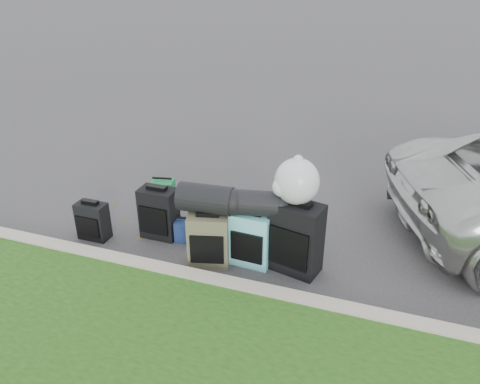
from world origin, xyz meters
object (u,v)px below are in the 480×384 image
(tote_navy, at_px, (186,230))
(tote_green, at_px, (163,192))
(suitcase_large_black_left, at_px, (159,213))
(suitcase_teal, at_px, (251,239))
(suitcase_olive, at_px, (209,240))
(suitcase_large_black_right, at_px, (296,238))
(suitcase_small_black, at_px, (93,221))

(tote_navy, bearing_deg, tote_green, 122.86)
(suitcase_large_black_left, distance_m, suitcase_teal, 1.25)
(suitcase_olive, xyz_separation_m, tote_navy, (-0.45, 0.35, -0.17))
(suitcase_large_black_left, xyz_separation_m, suitcase_teal, (1.24, -0.18, -0.00))
(suitcase_large_black_right, bearing_deg, suitcase_olive, -154.60)
(suitcase_large_black_right, bearing_deg, suitcase_small_black, -163.01)
(suitcase_large_black_left, height_order, suitcase_olive, suitcase_large_black_left)
(suitcase_small_black, xyz_separation_m, suitcase_teal, (1.99, 0.13, 0.08))
(suitcase_small_black, height_order, suitcase_olive, suitcase_olive)
(suitcase_large_black_left, relative_size, tote_navy, 2.39)
(suitcase_large_black_right, bearing_deg, suitcase_large_black_left, -171.50)
(suitcase_small_black, height_order, suitcase_large_black_right, suitcase_large_black_right)
(tote_green, height_order, tote_navy, tote_green)
(suitcase_large_black_right, bearing_deg, tote_green, 169.18)
(suitcase_large_black_left, xyz_separation_m, suitcase_olive, (0.80, -0.34, -0.01))
(suitcase_olive, distance_m, tote_green, 1.64)
(suitcase_large_black_left, bearing_deg, suitcase_teal, -7.84)
(suitcase_large_black_right, distance_m, tote_green, 2.31)
(suitcase_small_black, relative_size, suitcase_teal, 0.74)
(suitcase_teal, distance_m, tote_navy, 0.93)
(suitcase_small_black, height_order, tote_green, suitcase_small_black)
(suitcase_large_black_left, bearing_deg, tote_green, 115.50)
(suitcase_large_black_right, relative_size, tote_green, 2.37)
(tote_green, xyz_separation_m, tote_navy, (0.72, -0.78, -0.04))
(suitcase_large_black_left, relative_size, tote_green, 1.87)
(suitcase_olive, bearing_deg, suitcase_small_black, 163.70)
(suitcase_teal, height_order, tote_green, suitcase_teal)
(suitcase_large_black_left, xyz_separation_m, suitcase_large_black_right, (1.73, -0.14, 0.09))
(suitcase_olive, xyz_separation_m, suitcase_teal, (0.44, 0.16, 0.01))
(suitcase_small_black, relative_size, suitcase_large_black_right, 0.58)
(suitcase_small_black, relative_size, tote_green, 1.37)
(suitcase_teal, relative_size, suitcase_large_black_right, 0.78)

